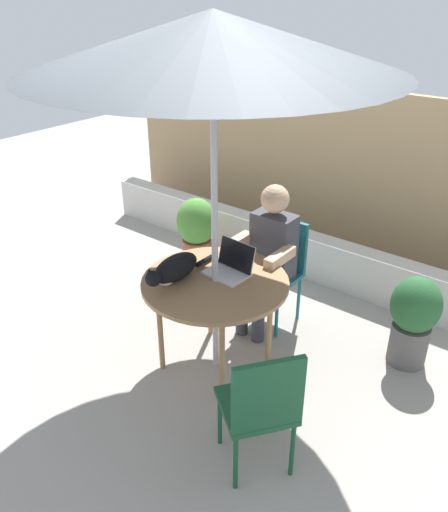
{
  "coord_description": "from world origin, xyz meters",
  "views": [
    {
      "loc": [
        1.98,
        -2.43,
        2.6
      ],
      "look_at": [
        0.0,
        0.1,
        0.89
      ],
      "focal_mm": 36.72,
      "sensor_mm": 36.0,
      "label": 1
    }
  ],
  "objects_px": {
    "patio_umbrella": "(213,42)",
    "person_seated": "(268,252)",
    "chair_empty": "(261,404)",
    "laptop": "(232,264)",
    "chair_occupied": "(278,263)",
    "potted_plant_near_fence": "(197,229)",
    "patio_table": "(215,288)",
    "cat": "(174,269)",
    "potted_plant_by_chair": "(414,317)"
  },
  "relations": [
    {
      "from": "cat",
      "to": "potted_plant_near_fence",
      "type": "distance_m",
      "value": 1.6
    },
    {
      "from": "laptop",
      "to": "chair_occupied",
      "type": "bearing_deg",
      "value": 91.59
    },
    {
      "from": "patio_table",
      "to": "cat",
      "type": "distance_m",
      "value": 0.32
    },
    {
      "from": "patio_table",
      "to": "patio_umbrella",
      "type": "height_order",
      "value": "patio_umbrella"
    },
    {
      "from": "potted_plant_near_fence",
      "to": "chair_empty",
      "type": "bearing_deg",
      "value": -41.23
    },
    {
      "from": "person_seated",
      "to": "chair_empty",
      "type": "bearing_deg",
      "value": -57.41
    },
    {
      "from": "potted_plant_near_fence",
      "to": "person_seated",
      "type": "bearing_deg",
      "value": -20.88
    },
    {
      "from": "chair_occupied",
      "to": "potted_plant_by_chair",
      "type": "distance_m",
      "value": 1.13
    },
    {
      "from": "chair_occupied",
      "to": "chair_empty",
      "type": "distance_m",
      "value": 1.63
    },
    {
      "from": "cat",
      "to": "potted_plant_near_fence",
      "type": "height_order",
      "value": "cat"
    },
    {
      "from": "patio_table",
      "to": "person_seated",
      "type": "height_order",
      "value": "person_seated"
    },
    {
      "from": "laptop",
      "to": "potted_plant_near_fence",
      "type": "relative_size",
      "value": 0.44
    },
    {
      "from": "chair_empty",
      "to": "cat",
      "type": "xyz_separation_m",
      "value": [
        -1.04,
        0.43,
        0.3
      ]
    },
    {
      "from": "chair_occupied",
      "to": "potted_plant_by_chair",
      "type": "bearing_deg",
      "value": 5.07
    },
    {
      "from": "chair_occupied",
      "to": "person_seated",
      "type": "relative_size",
      "value": 0.72
    },
    {
      "from": "patio_table",
      "to": "potted_plant_by_chair",
      "type": "relative_size",
      "value": 1.43
    },
    {
      "from": "patio_umbrella",
      "to": "person_seated",
      "type": "bearing_deg",
      "value": 90.0
    },
    {
      "from": "chair_occupied",
      "to": "patio_umbrella",
      "type": "bearing_deg",
      "value": -90.0
    },
    {
      "from": "patio_umbrella",
      "to": "cat",
      "type": "distance_m",
      "value": 1.49
    },
    {
      "from": "patio_table",
      "to": "laptop",
      "type": "distance_m",
      "value": 0.21
    },
    {
      "from": "patio_table",
      "to": "cat",
      "type": "bearing_deg",
      "value": -143.68
    },
    {
      "from": "chair_empty",
      "to": "cat",
      "type": "height_order",
      "value": "cat"
    },
    {
      "from": "potted_plant_near_fence",
      "to": "potted_plant_by_chair",
      "type": "distance_m",
      "value": 2.25
    },
    {
      "from": "patio_umbrella",
      "to": "laptop",
      "type": "height_order",
      "value": "patio_umbrella"
    },
    {
      "from": "chair_occupied",
      "to": "laptop",
      "type": "xyz_separation_m",
      "value": [
        0.02,
        -0.66,
        0.28
      ]
    },
    {
      "from": "patio_umbrella",
      "to": "potted_plant_by_chair",
      "type": "height_order",
      "value": "patio_umbrella"
    },
    {
      "from": "patio_table",
      "to": "potted_plant_by_chair",
      "type": "bearing_deg",
      "value": 39.52
    },
    {
      "from": "chair_empty",
      "to": "chair_occupied",
      "type": "bearing_deg",
      "value": 119.61
    },
    {
      "from": "laptop",
      "to": "cat",
      "type": "distance_m",
      "value": 0.42
    },
    {
      "from": "chair_empty",
      "to": "patio_umbrella",
      "type": "bearing_deg",
      "value": 143.55
    },
    {
      "from": "chair_occupied",
      "to": "chair_empty",
      "type": "xyz_separation_m",
      "value": [
        0.81,
        -1.42,
        0.0
      ]
    },
    {
      "from": "person_seated",
      "to": "patio_umbrella",
      "type": "bearing_deg",
      "value": -90.0
    },
    {
      "from": "cat",
      "to": "patio_umbrella",
      "type": "bearing_deg",
      "value": 36.32
    },
    {
      "from": "chair_occupied",
      "to": "chair_empty",
      "type": "bearing_deg",
      "value": -60.39
    },
    {
      "from": "patio_table",
      "to": "laptop",
      "type": "height_order",
      "value": "laptop"
    },
    {
      "from": "chair_empty",
      "to": "person_seated",
      "type": "xyz_separation_m",
      "value": [
        -0.81,
        1.26,
        0.17
      ]
    },
    {
      "from": "potted_plant_near_fence",
      "to": "potted_plant_by_chair",
      "type": "bearing_deg",
      "value": -4.38
    },
    {
      "from": "patio_table",
      "to": "potted_plant_by_chair",
      "type": "distance_m",
      "value": 1.48
    },
    {
      "from": "laptop",
      "to": "patio_umbrella",
      "type": "bearing_deg",
      "value": -96.37
    },
    {
      "from": "patio_umbrella",
      "to": "potted_plant_by_chair",
      "type": "bearing_deg",
      "value": 39.52
    },
    {
      "from": "person_seated",
      "to": "patio_table",
      "type": "bearing_deg",
      "value": -90.0
    },
    {
      "from": "chair_empty",
      "to": "potted_plant_near_fence",
      "type": "relative_size",
      "value": 1.23
    },
    {
      "from": "patio_table",
      "to": "potted_plant_near_fence",
      "type": "bearing_deg",
      "value": 135.72
    },
    {
      "from": "chair_empty",
      "to": "potted_plant_near_fence",
      "type": "distance_m",
      "value": 2.57
    },
    {
      "from": "potted_plant_near_fence",
      "to": "laptop",
      "type": "bearing_deg",
      "value": -39.21
    },
    {
      "from": "patio_table",
      "to": "person_seated",
      "type": "distance_m",
      "value": 0.67
    },
    {
      "from": "patio_table",
      "to": "patio_umbrella",
      "type": "relative_size",
      "value": 0.42
    },
    {
      "from": "chair_occupied",
      "to": "potted_plant_near_fence",
      "type": "bearing_deg",
      "value": 166.42
    },
    {
      "from": "chair_empty",
      "to": "laptop",
      "type": "height_order",
      "value": "laptop"
    },
    {
      "from": "patio_umbrella",
      "to": "chair_empty",
      "type": "distance_m",
      "value": 2.03
    }
  ]
}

